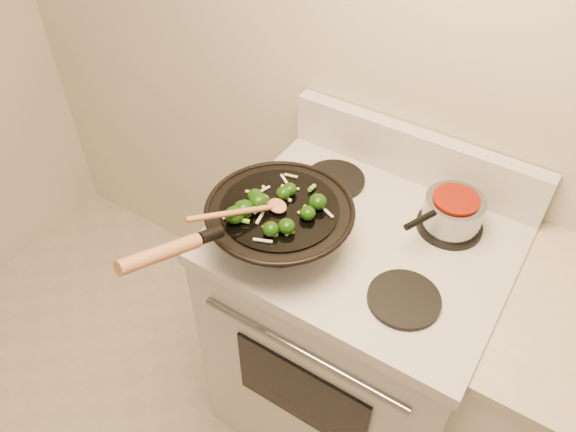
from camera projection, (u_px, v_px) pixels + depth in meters
The scene contains 5 objects.
stove at pixel (353, 329), 1.84m from camera, with size 0.78×0.67×1.08m.
wok at pixel (278, 223), 1.45m from camera, with size 0.38×0.63×0.25m.
stirfry at pixel (269, 208), 1.39m from camera, with size 0.24×0.26×0.04m.
wooden_spoon at pixel (253, 210), 1.37m from camera, with size 0.15×0.25×0.08m.
saucepan at pixel (453, 212), 1.50m from camera, with size 0.16×0.25×0.09m.
Camera 1 is at (0.33, 0.16, 2.02)m, focal length 35.00 mm.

